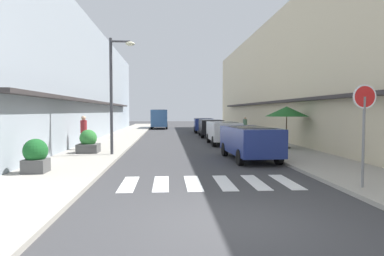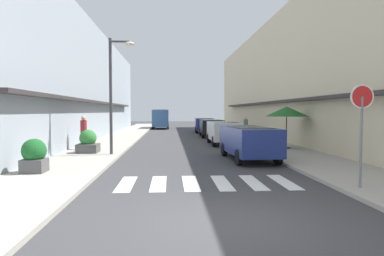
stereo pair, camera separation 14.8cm
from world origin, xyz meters
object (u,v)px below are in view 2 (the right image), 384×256
cafe_umbrella (287,112)px  pedestrian_walking_near (84,132)px  planter_midblock (88,142)px  round_street_sign (362,109)px  pedestrian_walking_far (246,126)px  parked_car_distant (204,124)px  delivery_van (161,117)px  parked_car_near (249,139)px  planter_corner (34,155)px  parked_car_far (211,126)px  parked_car_mid (224,130)px  street_lamp (115,84)px

cafe_umbrella → pedestrian_walking_near: bearing=178.7°
planter_midblock → pedestrian_walking_near: bearing=111.4°
round_street_sign → pedestrian_walking_far: round_street_sign is taller
parked_car_distant → delivery_van: size_ratio=0.74×
round_street_sign → cafe_umbrella: size_ratio=1.17×
parked_car_near → planter_midblock: parked_car_near is taller
planter_corner → parked_car_near: bearing=21.3°
round_street_sign → pedestrian_walking_far: bearing=86.5°
parked_car_distant → planter_midblock: 18.58m
planter_corner → pedestrian_walking_near: bearing=90.9°
parked_car_near → parked_car_far: size_ratio=1.00×
planter_midblock → pedestrian_walking_far: (10.23, 10.26, 0.33)m
parked_car_mid → pedestrian_walking_near: bearing=-158.2°
parked_car_far → cafe_umbrella: size_ratio=1.89×
round_street_sign → street_lamp: street_lamp is taller
cafe_umbrella → parked_car_far: bearing=106.3°
parked_car_far → street_lamp: street_lamp is taller
parked_car_distant → parked_car_far: bearing=-90.0°
parked_car_near → cafe_umbrella: size_ratio=1.89×
planter_corner → planter_midblock: bearing=85.0°
round_street_sign → planter_corner: round_street_sign is taller
parked_car_distant → round_street_sign: bearing=-86.4°
parked_car_near → planter_midblock: 7.85m
parked_car_far → street_lamp: 13.61m
pedestrian_walking_near → street_lamp: bearing=-142.8°
parked_car_near → round_street_sign: 6.33m
pedestrian_walking_near → delivery_van: bearing=-13.8°
round_street_sign → pedestrian_walking_far: size_ratio=1.72×
planter_corner → street_lamp: bearing=67.7°
parked_car_distant → parked_car_mid: bearing=-90.0°
delivery_van → pedestrian_walking_far: bearing=-64.0°
parked_car_near → parked_car_mid: (0.00, 6.98, -0.00)m
cafe_umbrella → parked_car_mid: bearing=130.0°
street_lamp → cafe_umbrella: 9.29m
street_lamp → cafe_umbrella: (8.99, 1.94, -1.31)m
parked_car_distant → planter_corner: (-7.98, -22.38, -0.23)m
cafe_umbrella → planter_midblock: 10.61m
pedestrian_walking_near → parked_car_mid: bearing=-73.7°
pedestrian_walking_far → delivery_van: bearing=-26.6°
planter_corner → planter_midblock: 5.40m
street_lamp → pedestrian_walking_far: bearing=51.3°
delivery_van → pedestrian_walking_near: (-3.47, -23.82, -0.33)m
planter_midblock → pedestrian_walking_far: size_ratio=0.71×
delivery_van → pedestrian_walking_near: size_ratio=3.01×
parked_car_far → cafe_umbrella: (2.92, -9.98, 1.22)m
street_lamp → parked_car_far: bearing=63.0°
delivery_van → pedestrian_walking_near: delivery_van is taller
parked_car_mid → pedestrian_walking_near: size_ratio=2.23×
delivery_van → parked_car_mid: bearing=-77.4°
cafe_umbrella → street_lamp: bearing=-167.8°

